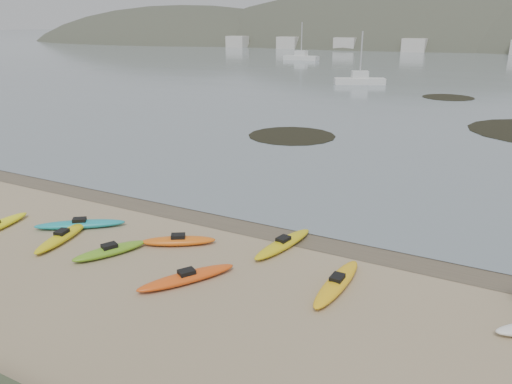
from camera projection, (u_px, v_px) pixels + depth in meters
The scene contains 5 objects.
ground at pixel (256, 224), 22.43m from camera, with size 600.00×600.00×0.00m, color tan.
wet_sand at pixel (253, 226), 22.18m from camera, with size 60.00×60.00×0.00m, color brown.
kayaks at pixel (178, 253), 19.20m from camera, with size 23.16×8.24×0.34m.
kelp_mats at pixel (470, 125), 43.87m from camera, with size 26.75×35.03×0.04m.
moored_boats at pixel (501, 71), 87.94m from camera, with size 98.88×69.75×1.19m.
Camera 1 is at (9.86, -18.29, 8.57)m, focal length 35.00 mm.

